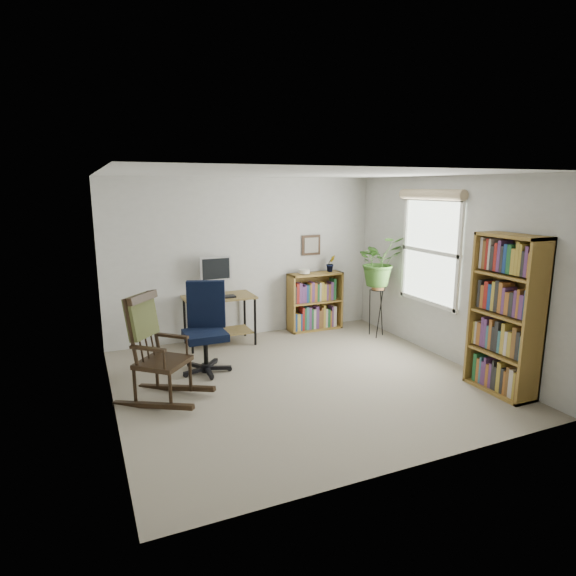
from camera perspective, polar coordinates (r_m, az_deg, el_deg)
name	(u,v)px	position (r m, az deg, el deg)	size (l,w,h in m)	color
floor	(301,380)	(5.84, 1.60, -10.89)	(4.20, 4.00, 0.00)	gray
ceiling	(303,174)	(5.38, 1.76, 13.37)	(4.20, 4.00, 0.00)	silver
wall_back	(246,258)	(7.32, -5.04, 3.53)	(4.20, 0.00, 2.40)	beige
wall_front	(413,328)	(3.83, 14.63, -4.64)	(4.20, 0.00, 2.40)	beige
wall_left	(106,299)	(4.98, -20.74, -1.20)	(0.00, 4.00, 2.40)	beige
wall_right	(447,269)	(6.65, 18.29, 2.12)	(0.00, 4.00, 2.40)	beige
window	(430,252)	(6.81, 16.47, 4.17)	(0.12, 1.20, 1.50)	white
desk	(220,320)	(7.06, -8.09, -3.82)	(1.00, 0.55, 0.72)	olive
monitor	(216,275)	(7.05, -8.55, 1.49)	(0.46, 0.16, 0.56)	#B8B8BD
keyboard	(221,297)	(6.86, -7.91, -1.07)	(0.40, 0.15, 0.03)	black
office_chair	(205,328)	(5.99, -9.82, -4.70)	(0.62, 0.62, 1.13)	black
rocking_chair	(162,348)	(5.30, -14.69, -6.86)	(0.61, 1.02, 1.18)	black
low_bookshelf	(315,301)	(7.71, 3.22, -1.60)	(0.87, 0.29, 0.92)	olive
tall_bookshelf	(506,315)	(5.78, 24.40, -2.96)	(0.33, 0.77, 1.77)	olive
plant_stand	(377,309)	(7.48, 10.50, -2.47)	(0.24, 0.24, 0.86)	black
spider_plant	(380,237)	(7.29, 10.83, 5.92)	(1.69, 1.88, 1.46)	#345F21
potted_plant_small	(331,268)	(7.74, 5.08, 2.33)	(0.13, 0.24, 0.11)	#345F21
framed_picture	(311,245)	(7.68, 2.79, 5.09)	(0.32, 0.04, 0.32)	black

